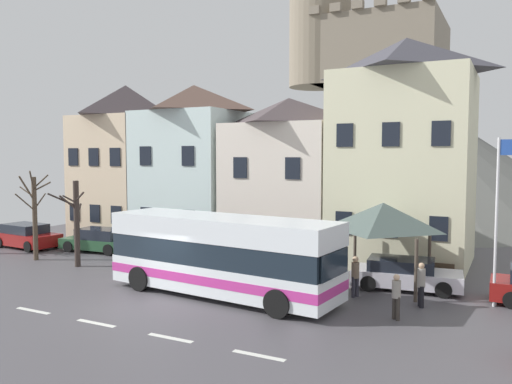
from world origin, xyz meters
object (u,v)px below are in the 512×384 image
at_px(parked_car_04, 27,236).
at_px(bare_tree_01, 34,214).
at_px(parked_car_02, 174,249).
at_px(parked_car_03, 405,274).
at_px(townhouse_02, 288,176).
at_px(flagpole, 499,208).
at_px(townhouse_01, 194,165).
at_px(pedestrian_03, 355,274).
at_px(pedestrian_02, 421,284).
at_px(hilltop_castle, 381,140).
at_px(parked_car_01, 99,240).
at_px(public_bench, 434,272).
at_px(townhouse_00, 127,162).
at_px(townhouse_03, 404,152).
at_px(pedestrian_00, 333,275).
at_px(bare_tree_00, 76,221).
at_px(transit_bus, 222,256).
at_px(bus_shelter, 383,217).
at_px(pedestrian_01, 396,294).

bearing_deg(parked_car_04, bare_tree_01, -28.62).
distance_m(parked_car_02, parked_car_03, 11.93).
height_order(townhouse_02, flagpole, townhouse_02).
relative_size(townhouse_01, pedestrian_03, 6.10).
distance_m(pedestrian_02, bare_tree_01, 19.60).
distance_m(hilltop_castle, parked_car_01, 29.43).
bearing_deg(public_bench, townhouse_00, 169.81).
bearing_deg(parked_car_01, bare_tree_01, 64.71).
bearing_deg(pedestrian_02, parked_car_03, 113.54).
distance_m(townhouse_03, pedestrian_00, 9.35).
distance_m(pedestrian_00, bare_tree_00, 13.17).
relative_size(pedestrian_02, pedestrian_03, 1.02).
height_order(transit_bus, bare_tree_01, bare_tree_01).
height_order(townhouse_01, public_bench, townhouse_01).
distance_m(parked_car_01, bare_tree_00, 4.30).
distance_m(townhouse_00, parked_car_02, 9.84).
distance_m(parked_car_03, bare_tree_00, 15.74).
height_order(townhouse_01, bus_shelter, townhouse_01).
relative_size(townhouse_00, parked_car_02, 2.13).
bearing_deg(pedestrian_03, pedestrian_00, -148.51).
relative_size(flagpole, bare_tree_00, 1.44).
bearing_deg(bare_tree_00, parked_car_02, 44.61).
height_order(pedestrian_01, bare_tree_01, bare_tree_01).
bearing_deg(pedestrian_02, transit_bus, -164.81).
xyz_separation_m(pedestrian_03, flagpole, (4.97, 1.04, 2.73)).
bearing_deg(townhouse_02, hilltop_castle, 90.39).
bearing_deg(parked_car_03, bare_tree_01, -177.97).
relative_size(townhouse_00, bus_shelter, 2.82).
bearing_deg(bare_tree_01, townhouse_00, 95.13).
distance_m(townhouse_01, townhouse_02, 6.30).
relative_size(pedestrian_00, bare_tree_00, 0.36).
bearing_deg(bus_shelter, pedestrian_02, -49.24).
bearing_deg(townhouse_03, flagpole, -54.25).
height_order(townhouse_02, parked_car_04, townhouse_02).
xyz_separation_m(public_bench, bare_tree_01, (-19.44, -4.43, 1.97)).
distance_m(townhouse_00, pedestrian_01, 22.26).
xyz_separation_m(townhouse_01, flagpole, (17.21, -6.07, -1.28)).
xyz_separation_m(bus_shelter, pedestrian_02, (1.94, -2.25, -2.10)).
xyz_separation_m(parked_car_01, bare_tree_00, (1.93, -3.48, 1.62)).
bearing_deg(parked_car_02, pedestrian_00, 157.38).
relative_size(townhouse_03, transit_bus, 1.16).
distance_m(townhouse_02, parked_car_01, 11.49).
bearing_deg(pedestrian_03, transit_bus, -155.01).
height_order(pedestrian_03, public_bench, pedestrian_03).
distance_m(townhouse_02, parked_car_02, 7.50).
bearing_deg(parked_car_01, parked_car_03, 173.47).
height_order(townhouse_03, transit_bus, townhouse_03).
distance_m(townhouse_00, bus_shelter, 19.18).
xyz_separation_m(townhouse_02, parked_car_03, (7.48, -5.14, -3.72)).
distance_m(parked_car_01, pedestrian_00, 15.32).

